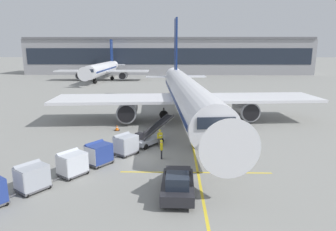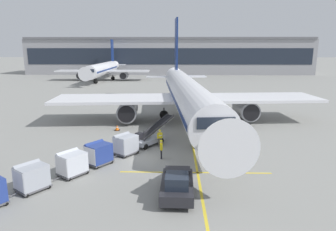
{
  "view_description": "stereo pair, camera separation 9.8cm",
  "coord_description": "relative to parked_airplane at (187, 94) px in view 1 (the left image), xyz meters",
  "views": [
    {
      "loc": [
        2.57,
        -25.15,
        9.64
      ],
      "look_at": [
        1.94,
        5.01,
        2.85
      ],
      "focal_mm": 32.18,
      "sensor_mm": 36.0,
      "label": 1
    },
    {
      "loc": [
        2.67,
        -25.14,
        9.64
      ],
      "look_at": [
        1.94,
        5.01,
        2.85
      ],
      "focal_mm": 32.18,
      "sensor_mm": 36.0,
      "label": 2
    }
  ],
  "objects": [
    {
      "name": "ground_plane",
      "position": [
        -4.25,
        -14.62,
        -3.57
      ],
      "size": [
        600.0,
        600.0,
        0.0
      ],
      "primitive_type": "plane",
      "color": "gray"
    },
    {
      "name": "parked_airplane",
      "position": [
        0.0,
        0.0,
        0.0
      ],
      "size": [
        35.47,
        45.86,
        15.02
      ],
      "color": "white",
      "rests_on": "ground"
    },
    {
      "name": "belt_loader",
      "position": [
        -4.13,
        -10.41,
        -2.76
      ],
      "size": [
        4.33,
        5.08,
        2.61
      ],
      "color": "#A3A8B2",
      "rests_on": "ground"
    },
    {
      "name": "baggage_cart_lead",
      "position": [
        -6.14,
        -13.4,
        -2.57
      ],
      "size": [
        2.47,
        2.68,
        1.91
      ],
      "color": "#515156",
      "rests_on": "ground"
    },
    {
      "name": "baggage_cart_second",
      "position": [
        -8.03,
        -15.92,
        -2.57
      ],
      "size": [
        2.47,
        2.68,
        1.91
      ],
      "color": "#515156",
      "rests_on": "ground"
    },
    {
      "name": "baggage_cart_third",
      "position": [
        -9.51,
        -18.19,
        -2.57
      ],
      "size": [
        2.47,
        2.68,
        1.91
      ],
      "color": "#515156",
      "rests_on": "ground"
    },
    {
      "name": "baggage_cart_fourth",
      "position": [
        -11.44,
        -20.74,
        -2.57
      ],
      "size": [
        2.47,
        2.68,
        1.91
      ],
      "color": "#515156",
      "rests_on": "ground"
    },
    {
      "name": "pushback_tug",
      "position": [
        -1.42,
        -21.43,
        -2.75
      ],
      "size": [
        2.22,
        4.46,
        1.83
      ],
      "color": "#232328",
      "rests_on": "ground"
    },
    {
      "name": "ground_crew_by_loader",
      "position": [
        -2.78,
        -14.46,
        -2.57
      ],
      "size": [
        0.27,
        0.57,
        1.74
      ],
      "color": "black",
      "rests_on": "ground"
    },
    {
      "name": "ground_crew_by_carts",
      "position": [
        -3.08,
        -11.06,
        -2.57
      ],
      "size": [
        0.54,
        0.37,
        1.74
      ],
      "color": "#514C42",
      "rests_on": "ground"
    },
    {
      "name": "safety_cone_engine_keepout",
      "position": [
        -8.26,
        -1.04,
        -3.18
      ],
      "size": [
        0.71,
        0.71,
        0.8
      ],
      "color": "black",
      "rests_on": "ground"
    },
    {
      "name": "safety_cone_wingtip",
      "position": [
        -8.5,
        -5.22,
        -3.24
      ],
      "size": [
        0.59,
        0.59,
        0.67
      ],
      "color": "black",
      "rests_on": "ground"
    },
    {
      "name": "apron_guidance_line_lead_in",
      "position": [
        0.23,
        -0.81,
        -3.57
      ],
      "size": [
        0.2,
        110.0,
        0.01
      ],
      "color": "yellow",
      "rests_on": "ground"
    },
    {
      "name": "apron_guidance_line_stop_bar",
      "position": [
        0.06,
        -17.48,
        -3.57
      ],
      "size": [
        12.0,
        0.2,
        0.01
      ],
      "color": "yellow",
      "rests_on": "ground"
    },
    {
      "name": "terminal_building",
      "position": [
        -3.99,
        78.39,
        3.09
      ],
      "size": [
        105.33,
        17.58,
        13.42
      ],
      "color": "#939399",
      "rests_on": "ground"
    },
    {
      "name": "distant_airplane",
      "position": [
        -23.46,
        51.4,
        -0.26
      ],
      "size": [
        27.88,
        37.38,
        12.48
      ],
      "color": "white",
      "rests_on": "ground"
    }
  ]
}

